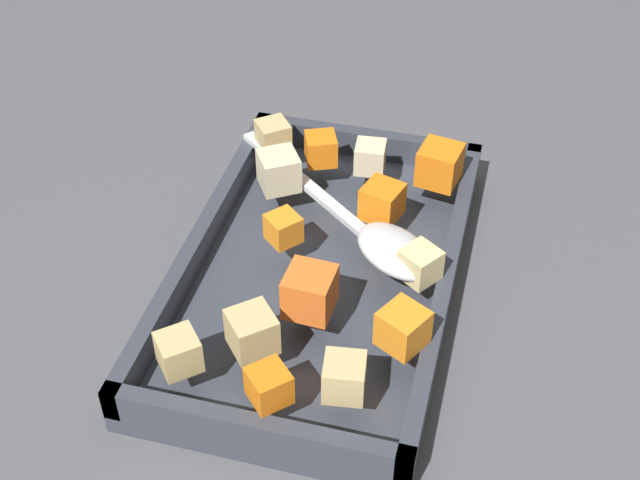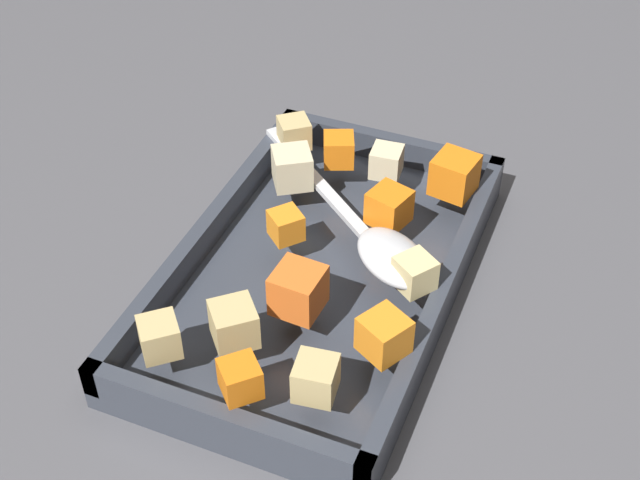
{
  "view_description": "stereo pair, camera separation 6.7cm",
  "coord_description": "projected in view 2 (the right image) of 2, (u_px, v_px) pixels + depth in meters",
  "views": [
    {
      "loc": [
        -0.48,
        -0.11,
        0.49
      ],
      "look_at": [
        0.01,
        0.01,
        0.05
      ],
      "focal_mm": 49.12,
      "sensor_mm": 36.0,
      "label": 1
    },
    {
      "loc": [
        -0.46,
        -0.18,
        0.49
      ],
      "look_at": [
        0.01,
        0.01,
        0.05
      ],
      "focal_mm": 49.12,
      "sensor_mm": 36.0,
      "label": 2
    }
  ],
  "objects": [
    {
      "name": "ground_plane",
      "position": [
        335.0,
        296.0,
        0.69
      ],
      "size": [
        4.0,
        4.0,
        0.0
      ],
      "primitive_type": "plane",
      "color": "#4C4C51"
    },
    {
      "name": "baking_dish",
      "position": [
        320.0,
        276.0,
        0.69
      ],
      "size": [
        0.34,
        0.21,
        0.04
      ],
      "color": "#333842",
      "rests_on": "ground_plane"
    },
    {
      "name": "carrot_chunk_near_left",
      "position": [
        389.0,
        207.0,
        0.69
      ],
      "size": [
        0.04,
        0.04,
        0.03
      ],
      "primitive_type": "cube",
      "rotation": [
        0.0,
        0.0,
        5.99
      ],
      "color": "orange",
      "rests_on": "baking_dish"
    },
    {
      "name": "carrot_chunk_corner_nw",
      "position": [
        454.0,
        175.0,
        0.72
      ],
      "size": [
        0.04,
        0.04,
        0.03
      ],
      "primitive_type": "cube",
      "rotation": [
        0.0,
        0.0,
        6.11
      ],
      "color": "orange",
      "rests_on": "baking_dish"
    },
    {
      "name": "carrot_chunk_corner_sw",
      "position": [
        298.0,
        290.0,
        0.62
      ],
      "size": [
        0.04,
        0.04,
        0.03
      ],
      "primitive_type": "cube",
      "rotation": [
        0.0,
        0.0,
        3.09
      ],
      "color": "orange",
      "rests_on": "baking_dish"
    },
    {
      "name": "carrot_chunk_mid_right",
      "position": [
        240.0,
        379.0,
        0.56
      ],
      "size": [
        0.03,
        0.03,
        0.02
      ],
      "primitive_type": "cube",
      "rotation": [
        0.0,
        0.0,
        2.36
      ],
      "color": "orange",
      "rests_on": "baking_dish"
    },
    {
      "name": "carrot_chunk_center",
      "position": [
        384.0,
        335.0,
        0.59
      ],
      "size": [
        0.04,
        0.04,
        0.03
      ],
      "primitive_type": "cube",
      "rotation": [
        0.0,
        0.0,
        4.21
      ],
      "color": "orange",
      "rests_on": "baking_dish"
    },
    {
      "name": "carrot_chunk_far_right",
      "position": [
        286.0,
        225.0,
        0.68
      ],
      "size": [
        0.03,
        0.03,
        0.02
      ],
      "primitive_type": "cube",
      "rotation": [
        0.0,
        0.0,
        5.58
      ],
      "color": "orange",
      "rests_on": "baking_dish"
    },
    {
      "name": "carrot_chunk_corner_ne",
      "position": [
        339.0,
        150.0,
        0.75
      ],
      "size": [
        0.03,
        0.03,
        0.03
      ],
      "primitive_type": "cube",
      "rotation": [
        0.0,
        0.0,
        0.4
      ],
      "color": "orange",
      "rests_on": "baking_dish"
    },
    {
      "name": "potato_chunk_under_handle",
      "position": [
        316.0,
        378.0,
        0.56
      ],
      "size": [
        0.03,
        0.03,
        0.03
      ],
      "primitive_type": "cube",
      "rotation": [
        0.0,
        0.0,
        1.71
      ],
      "color": "tan",
      "rests_on": "baking_dish"
    },
    {
      "name": "potato_chunk_near_right",
      "position": [
        294.0,
        133.0,
        0.77
      ],
      "size": [
        0.04,
        0.04,
        0.03
      ],
      "primitive_type": "cube",
      "rotation": [
        0.0,
        0.0,
        0.68
      ],
      "color": "tan",
      "rests_on": "baking_dish"
    },
    {
      "name": "potato_chunk_heap_top",
      "position": [
        383.0,
        161.0,
        0.74
      ],
      "size": [
        0.03,
        0.03,
        0.03
      ],
      "primitive_type": "cube",
      "rotation": [
        0.0,
        0.0,
        4.81
      ],
      "color": "beige",
      "rests_on": "baking_dish"
    },
    {
      "name": "potato_chunk_mid_left",
      "position": [
        415.0,
        273.0,
        0.63
      ],
      "size": [
        0.04,
        0.04,
        0.03
      ],
      "primitive_type": "cube",
      "rotation": [
        0.0,
        0.0,
        4.1
      ],
      "color": "#E0CC89",
      "rests_on": "baking_dish"
    },
    {
      "name": "potato_chunk_near_spoon",
      "position": [
        234.0,
        324.0,
        0.59
      ],
      "size": [
        0.04,
        0.04,
        0.03
      ],
      "primitive_type": "cube",
      "rotation": [
        0.0,
        0.0,
        2.29
      ],
      "color": "tan",
      "rests_on": "baking_dish"
    },
    {
      "name": "potato_chunk_heap_side",
      "position": [
        292.0,
        168.0,
        0.73
      ],
      "size": [
        0.04,
        0.04,
        0.03
      ],
      "primitive_type": "cube",
      "rotation": [
        0.0,
        0.0,
        2.15
      ],
      "color": "beige",
      "rests_on": "baking_dish"
    },
    {
      "name": "potato_chunk_corner_se",
      "position": [
        159.0,
        337.0,
        0.59
      ],
      "size": [
        0.04,
        0.04,
        0.03
      ],
      "primitive_type": "cube",
      "rotation": [
        0.0,
        0.0,
        5.43
      ],
      "color": "tan",
      "rests_on": "baking_dish"
    },
    {
      "name": "serving_spoon",
      "position": [
        383.0,
        248.0,
        0.66
      ],
      "size": [
        0.17,
        0.2,
        0.02
      ],
      "rotation": [
        0.0,
        0.0,
        0.89
      ],
      "color": "silver",
      "rests_on": "baking_dish"
    }
  ]
}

